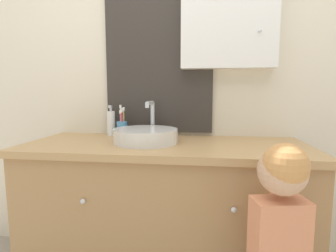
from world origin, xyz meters
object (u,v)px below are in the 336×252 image
object	(u,v)px
sink_basin	(146,135)
child_figure	(279,238)
toothbrush_holder	(122,128)
soap_dispenser	(111,123)

from	to	relation	value
sink_basin	child_figure	distance (m)	0.79
sink_basin	child_figure	world-z (taller)	sink_basin
toothbrush_holder	sink_basin	bearing A→B (deg)	-42.52
soap_dispenser	child_figure	distance (m)	1.13
toothbrush_holder	soap_dispenser	distance (m)	0.09
soap_dispenser	child_figure	bearing A→B (deg)	-38.76
toothbrush_holder	child_figure	xyz separation A→B (m)	(0.76, -0.64, -0.29)
sink_basin	soap_dispenser	bearing A→B (deg)	142.21
child_figure	soap_dispenser	bearing A→B (deg)	141.24
soap_dispenser	sink_basin	bearing A→B (deg)	-37.79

